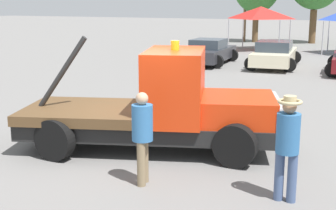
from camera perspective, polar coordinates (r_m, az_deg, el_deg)
name	(u,v)px	position (r m, az deg, el deg)	size (l,w,h in m)	color
ground_plane	(148,148)	(10.61, -2.45, -5.30)	(160.00, 160.00, 0.00)	slate
tow_truck	(163,108)	(10.31, -0.59, -0.36)	(5.98, 3.74, 2.51)	black
person_near_truck	(288,140)	(7.81, 14.38, -4.17)	(0.39, 0.39, 1.78)	#475B84
person_at_hood	(142,132)	(8.32, -3.14, -3.29)	(0.38, 0.38, 1.69)	#847051
parked_car_charcoal	(209,52)	(25.02, 5.04, 6.47)	(2.58, 4.69, 1.34)	#2D2D33
parked_car_cream	(274,54)	(24.32, 12.83, 6.04)	(2.77, 5.02, 1.34)	beige
canopy_tent_red	(261,13)	(32.88, 11.25, 10.98)	(3.46, 3.46, 2.95)	#9E9EA3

